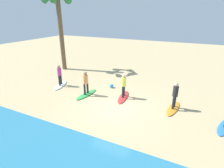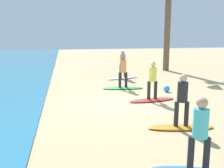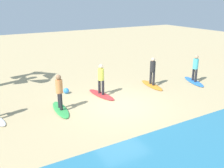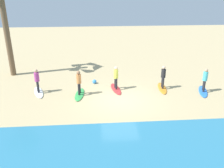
{
  "view_description": "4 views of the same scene",
  "coord_description": "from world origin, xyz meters",
  "px_view_note": "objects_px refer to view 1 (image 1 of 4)",
  "views": [
    {
      "loc": [
        -4.04,
        8.8,
        5.44
      ],
      "look_at": [
        0.96,
        -1.5,
        0.9
      ],
      "focal_mm": 28.56,
      "sensor_mm": 36.0,
      "label": 1
    },
    {
      "loc": [
        -10.9,
        2.03,
        3.1
      ],
      "look_at": [
        0.4,
        0.12,
        0.75
      ],
      "focal_mm": 43.98,
      "sensor_mm": 36.0,
      "label": 2
    },
    {
      "loc": [
        6.14,
        9.76,
        4.94
      ],
      "look_at": [
        0.16,
        -0.39,
        1.0
      ],
      "focal_mm": 40.94,
      "sensor_mm": 36.0,
      "label": 3
    },
    {
      "loc": [
        1.63,
        14.13,
        6.95
      ],
      "look_at": [
        0.51,
        -0.28,
        0.97
      ],
      "focal_mm": 38.53,
      "sensor_mm": 36.0,
      "label": 4
    }
  ],
  "objects_px": {
    "surfer_green": "(86,81)",
    "beach_ball": "(112,86)",
    "surfboard_orange": "(173,108)",
    "surfer_red": "(124,84)",
    "surfboard_green": "(86,94)",
    "surfer_orange": "(175,94)",
    "surfer_white": "(59,73)",
    "surfboard_white": "(61,85)",
    "palm_tree": "(58,5)",
    "surfboard_red": "(123,97)"
  },
  "relations": [
    {
      "from": "surfer_orange",
      "to": "surfer_green",
      "type": "relative_size",
      "value": 1.0
    },
    {
      "from": "surfboard_orange",
      "to": "surfer_orange",
      "type": "xyz_separation_m",
      "value": [
        0.0,
        0.0,
        0.99
      ]
    },
    {
      "from": "surfboard_orange",
      "to": "surfer_red",
      "type": "distance_m",
      "value": 3.5
    },
    {
      "from": "surfer_red",
      "to": "surfboard_white",
      "type": "height_order",
      "value": "surfer_red"
    },
    {
      "from": "surfer_red",
      "to": "surfer_white",
      "type": "relative_size",
      "value": 1.0
    },
    {
      "from": "surfer_orange",
      "to": "palm_tree",
      "type": "distance_m",
      "value": 13.22
    },
    {
      "from": "surfboard_green",
      "to": "surfboard_red",
      "type": "bearing_deg",
      "value": 111.9
    },
    {
      "from": "palm_tree",
      "to": "beach_ball",
      "type": "bearing_deg",
      "value": 159.89
    },
    {
      "from": "surfer_red",
      "to": "surfboard_white",
      "type": "xyz_separation_m",
      "value": [
        5.41,
        0.16,
        -0.99
      ]
    },
    {
      "from": "surfer_red",
      "to": "beach_ball",
      "type": "height_order",
      "value": "surfer_red"
    },
    {
      "from": "surfboard_orange",
      "to": "beach_ball",
      "type": "distance_m",
      "value": 5.06
    },
    {
      "from": "surfboard_white",
      "to": "surfer_green",
      "type": "bearing_deg",
      "value": 60.12
    },
    {
      "from": "surfboard_green",
      "to": "palm_tree",
      "type": "height_order",
      "value": "palm_tree"
    },
    {
      "from": "surfer_red",
      "to": "surfer_white",
      "type": "height_order",
      "value": "same"
    },
    {
      "from": "surfer_orange",
      "to": "beach_ball",
      "type": "xyz_separation_m",
      "value": [
        4.87,
        -1.37,
        -0.88
      ]
    },
    {
      "from": "surfer_orange",
      "to": "surfboard_red",
      "type": "xyz_separation_m",
      "value": [
        3.35,
        -0.13,
        -0.99
      ]
    },
    {
      "from": "surfboard_green",
      "to": "surfboard_orange",
      "type": "bearing_deg",
      "value": 101.52
    },
    {
      "from": "surfboard_red",
      "to": "surfboard_green",
      "type": "relative_size",
      "value": 1.0
    },
    {
      "from": "surfboard_orange",
      "to": "surfer_orange",
      "type": "height_order",
      "value": "surfer_orange"
    },
    {
      "from": "surfboard_red",
      "to": "surfboard_white",
      "type": "bearing_deg",
      "value": -96.76
    },
    {
      "from": "surfer_orange",
      "to": "surfer_red",
      "type": "xyz_separation_m",
      "value": [
        3.35,
        -0.13,
        0.0
      ]
    },
    {
      "from": "surfer_white",
      "to": "palm_tree",
      "type": "xyz_separation_m",
      "value": [
        2.82,
        -3.86,
        5.12
      ]
    },
    {
      "from": "surfboard_white",
      "to": "surfer_white",
      "type": "bearing_deg",
      "value": -108.29
    },
    {
      "from": "surfboard_green",
      "to": "surfboard_white",
      "type": "height_order",
      "value": "same"
    },
    {
      "from": "surfer_green",
      "to": "beach_ball",
      "type": "height_order",
      "value": "surfer_green"
    },
    {
      "from": "surfer_white",
      "to": "palm_tree",
      "type": "height_order",
      "value": "palm_tree"
    },
    {
      "from": "surfboard_orange",
      "to": "beach_ball",
      "type": "height_order",
      "value": "beach_ball"
    },
    {
      "from": "surfboard_white",
      "to": "palm_tree",
      "type": "xyz_separation_m",
      "value": [
        2.82,
        -3.86,
        6.11
      ]
    },
    {
      "from": "surfer_orange",
      "to": "surfboard_white",
      "type": "relative_size",
      "value": 0.78
    },
    {
      "from": "surfer_white",
      "to": "surfboard_red",
      "type": "bearing_deg",
      "value": -178.28
    },
    {
      "from": "surfboard_orange",
      "to": "surfer_green",
      "type": "height_order",
      "value": "surfer_green"
    },
    {
      "from": "surfboard_white",
      "to": "beach_ball",
      "type": "relative_size",
      "value": 6.72
    },
    {
      "from": "palm_tree",
      "to": "surfer_green",
      "type": "bearing_deg",
      "value": 141.96
    },
    {
      "from": "surfer_red",
      "to": "surfboard_red",
      "type": "bearing_deg",
      "value": 0.0
    },
    {
      "from": "beach_ball",
      "to": "surfer_white",
      "type": "bearing_deg",
      "value": 19.78
    },
    {
      "from": "surfer_green",
      "to": "beach_ball",
      "type": "relative_size",
      "value": 5.25
    },
    {
      "from": "surfer_red",
      "to": "surfboard_green",
      "type": "relative_size",
      "value": 0.78
    },
    {
      "from": "beach_ball",
      "to": "palm_tree",
      "type": "bearing_deg",
      "value": -20.11
    },
    {
      "from": "surfer_red",
      "to": "surfboard_green",
      "type": "distance_m",
      "value": 2.84
    },
    {
      "from": "surfboard_orange",
      "to": "beach_ball",
      "type": "xyz_separation_m",
      "value": [
        4.87,
        -1.37,
        0.11
      ]
    },
    {
      "from": "surfboard_orange",
      "to": "surfboard_green",
      "type": "xyz_separation_m",
      "value": [
        5.9,
        0.62,
        0.0
      ]
    },
    {
      "from": "surfer_green",
      "to": "surfboard_white",
      "type": "relative_size",
      "value": 0.78
    },
    {
      "from": "surfboard_green",
      "to": "palm_tree",
      "type": "bearing_deg",
      "value": -122.51
    },
    {
      "from": "surfboard_white",
      "to": "surfer_white",
      "type": "height_order",
      "value": "surfer_white"
    },
    {
      "from": "surfboard_green",
      "to": "beach_ball",
      "type": "bearing_deg",
      "value": 158.06
    },
    {
      "from": "surfer_white",
      "to": "palm_tree",
      "type": "relative_size",
      "value": 0.21
    },
    {
      "from": "palm_tree",
      "to": "surfer_orange",
      "type": "bearing_deg",
      "value": 161.73
    },
    {
      "from": "palm_tree",
      "to": "beach_ball",
      "type": "xyz_separation_m",
      "value": [
        -6.71,
        2.46,
        -6.0
      ]
    },
    {
      "from": "surfer_orange",
      "to": "palm_tree",
      "type": "height_order",
      "value": "palm_tree"
    },
    {
      "from": "surfer_green",
      "to": "surfer_white",
      "type": "relative_size",
      "value": 1.0
    }
  ]
}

